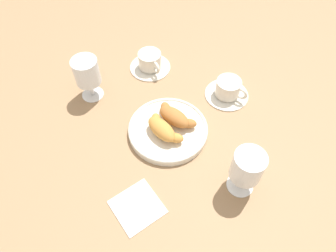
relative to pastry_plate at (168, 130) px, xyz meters
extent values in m
plane|color=#997551|center=(-0.03, -0.01, -0.01)|extent=(2.20, 2.20, 0.00)
cylinder|color=silver|center=(0.00, 0.00, 0.00)|extent=(0.23, 0.23, 0.02)
torus|color=silver|center=(0.00, 0.00, 0.01)|extent=(0.23, 0.23, 0.01)
ellipsoid|color=#CC893D|center=(0.01, -0.03, 0.03)|extent=(0.11, 0.07, 0.04)
ellipsoid|color=#CC893D|center=(0.05, 0.00, 0.02)|extent=(0.05, 0.05, 0.03)
ellipsoid|color=#CC893D|center=(-0.03, -0.02, 0.02)|extent=(0.05, 0.04, 0.03)
ellipsoid|color=#AD6B33|center=(-0.01, 0.03, 0.03)|extent=(0.11, 0.08, 0.04)
ellipsoid|color=#AD6B33|center=(0.02, 0.05, 0.02)|extent=(0.05, 0.05, 0.03)
ellipsoid|color=#AD6B33|center=(-0.06, 0.02, 0.02)|extent=(0.05, 0.04, 0.03)
cylinder|color=silver|center=(-0.04, 0.23, -0.01)|extent=(0.14, 0.14, 0.01)
cylinder|color=silver|center=(-0.04, 0.23, 0.02)|extent=(0.08, 0.08, 0.05)
cylinder|color=#937A60|center=(-0.04, 0.23, 0.04)|extent=(0.07, 0.07, 0.01)
torus|color=silver|center=(0.00, 0.25, 0.02)|extent=(0.04, 0.03, 0.04)
cylinder|color=silver|center=(-0.27, 0.07, -0.01)|extent=(0.14, 0.14, 0.01)
cylinder|color=silver|center=(-0.27, 0.07, 0.02)|extent=(0.08, 0.08, 0.05)
cylinder|color=#937A60|center=(-0.27, 0.07, 0.04)|extent=(0.07, 0.07, 0.01)
torus|color=silver|center=(-0.22, 0.07, 0.02)|extent=(0.04, 0.01, 0.04)
cylinder|color=white|center=(0.23, 0.09, -0.01)|extent=(0.07, 0.07, 0.01)
cylinder|color=white|center=(0.23, 0.09, 0.02)|extent=(0.01, 0.01, 0.05)
cylinder|color=white|center=(0.23, 0.09, 0.09)|extent=(0.08, 0.08, 0.08)
cylinder|color=gold|center=(0.23, 0.09, 0.07)|extent=(0.07, 0.07, 0.05)
cylinder|color=white|center=(-0.24, -0.14, -0.01)|extent=(0.07, 0.07, 0.01)
cylinder|color=white|center=(-0.24, -0.14, 0.02)|extent=(0.01, 0.01, 0.05)
cylinder|color=white|center=(-0.24, -0.14, 0.09)|extent=(0.08, 0.08, 0.08)
cylinder|color=#E0CC4C|center=(-0.24, -0.14, 0.08)|extent=(0.07, 0.07, 0.05)
cube|color=silver|center=(0.17, -0.17, -0.01)|extent=(0.12, 0.12, 0.01)
camera|label=1|loc=(0.46, -0.24, 0.72)|focal=33.31mm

